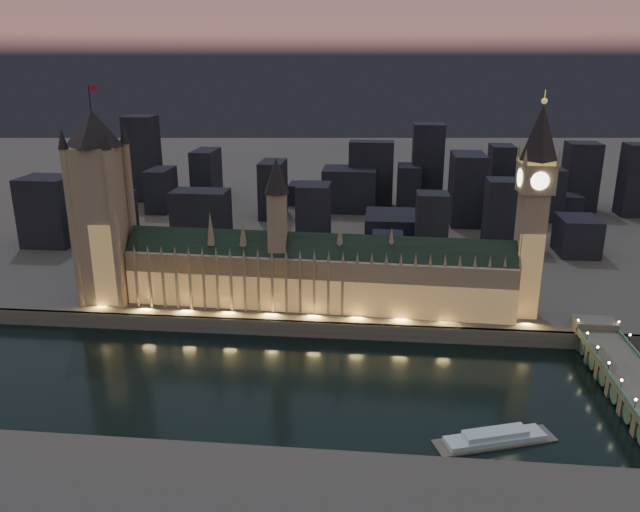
# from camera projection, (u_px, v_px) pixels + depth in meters

# --- Properties ---
(ground_plane) EXTENTS (2000.00, 2000.00, 0.00)m
(ground_plane) POSITION_uv_depth(u_px,v_px,m) (296.00, 376.00, 272.65)
(ground_plane) COLOR black
(ground_plane) RESTS_ON ground
(north_bank) EXTENTS (2000.00, 960.00, 8.00)m
(north_bank) POSITION_uv_depth(u_px,v_px,m) (354.00, 167.00, 763.86)
(north_bank) COLOR #434743
(north_bank) RESTS_ON ground
(embankment_wall) EXTENTS (2000.00, 2.50, 8.00)m
(embankment_wall) POSITION_uv_depth(u_px,v_px,m) (307.00, 329.00, 310.26)
(embankment_wall) COLOR #565640
(embankment_wall) RESTS_ON ground
(palace_of_westminster) EXTENTS (202.00, 28.65, 78.00)m
(palace_of_westminster) POSITION_uv_depth(u_px,v_px,m) (315.00, 273.00, 322.89)
(palace_of_westminster) COLOR #937255
(palace_of_westminster) RESTS_ON north_bank
(victoria_tower) EXTENTS (31.68, 31.68, 112.23)m
(victoria_tower) POSITION_uv_depth(u_px,v_px,m) (101.00, 198.00, 322.44)
(victoria_tower) COLOR #937255
(victoria_tower) RESTS_ON north_bank
(elizabeth_tower) EXTENTS (18.00, 18.00, 111.00)m
(elizabeth_tower) POSITION_uv_depth(u_px,v_px,m) (534.00, 195.00, 299.45)
(elizabeth_tower) COLOR #937255
(elizabeth_tower) RESTS_ON north_bank
(westminster_bridge) EXTENTS (19.35, 113.00, 15.90)m
(westminster_bridge) POSITION_uv_depth(u_px,v_px,m) (630.00, 384.00, 254.23)
(westminster_bridge) COLOR #565640
(westminster_bridge) RESTS_ON ground
(river_boat) EXTENTS (46.27, 24.60, 4.50)m
(river_boat) POSITION_uv_depth(u_px,v_px,m) (495.00, 438.00, 226.26)
(river_boat) COLOR #565640
(river_boat) RESTS_ON ground
(city_backdrop) EXTENTS (481.56, 215.63, 75.34)m
(city_backdrop) POSITION_uv_depth(u_px,v_px,m) (379.00, 192.00, 493.20)
(city_backdrop) COLOR black
(city_backdrop) RESTS_ON north_bank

